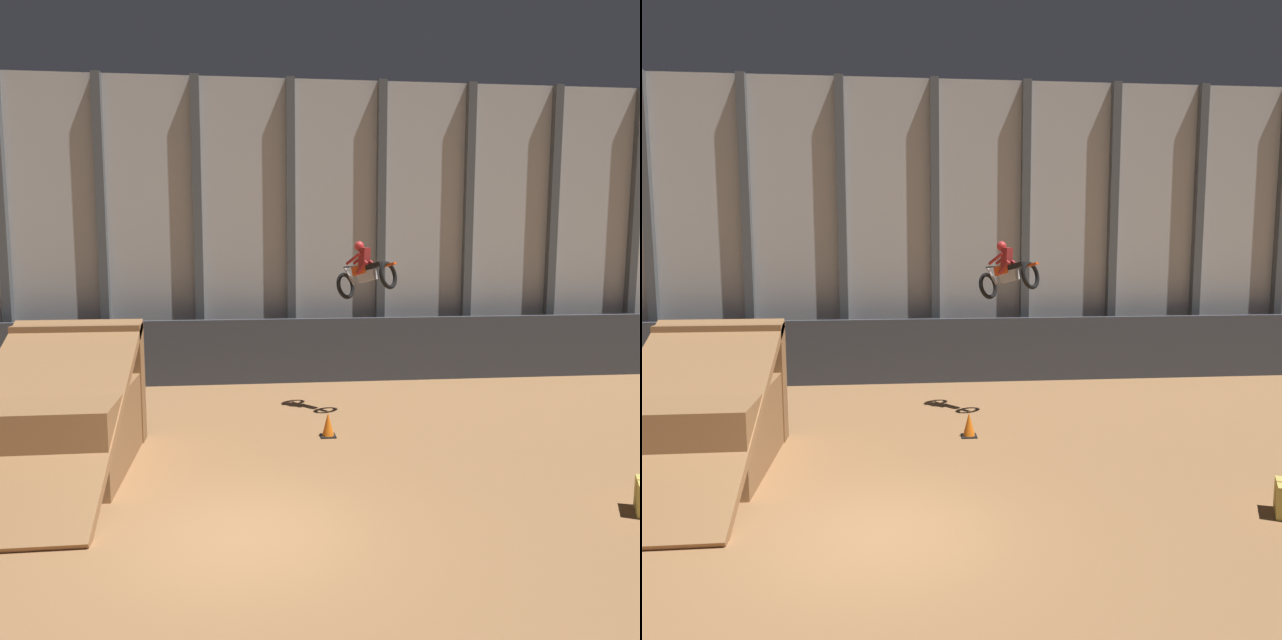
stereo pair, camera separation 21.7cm
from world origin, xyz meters
TOP-DOWN VIEW (x-y plane):
  - ground_plane at (0.00, 0.00)m, footprint 60.00×60.00m
  - arena_back_wall at (-0.00, 11.81)m, footprint 32.00×0.40m
  - lower_barrier at (0.00, 10.47)m, footprint 31.36×0.20m
  - dirt_ramp at (-3.69, 3.50)m, footprint 2.77×5.47m
  - rider_bike_solo at (3.17, 7.00)m, footprint 1.67×1.68m
  - traffic_cone_near_ramp at (1.91, 4.77)m, footprint 0.36×0.36m

SIDE VIEW (x-z plane):
  - ground_plane at x=0.00m, z-range 0.00..0.00m
  - traffic_cone_near_ramp at x=1.91m, z-range -0.01..0.57m
  - dirt_ramp at x=-3.69m, z-range -0.47..2.41m
  - lower_barrier at x=0.00m, z-range 0.00..2.08m
  - rider_bike_solo at x=3.17m, z-range 2.93..4.53m
  - arena_back_wall at x=0.00m, z-range 0.00..9.79m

